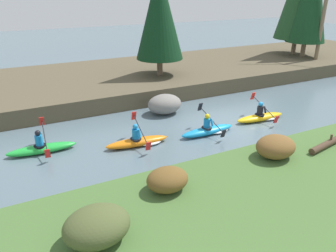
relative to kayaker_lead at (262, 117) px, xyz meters
name	(u,v)px	position (x,y,z in m)	size (l,w,h in m)	color
ground_plane	(239,125)	(-1.41, 0.04, -0.20)	(90.00, 90.00, 0.00)	slate
riverbank_far	(160,74)	(-1.41, 9.14, 0.26)	(44.00, 9.62, 0.92)	brown
conifer_tree_left	(159,13)	(-2.21, 7.40, 4.54)	(2.98, 2.98, 6.57)	brown
bare_tree_mid_upstream	(323,13)	(10.96, 6.36, 4.23)	(4.08, 4.03, 7.45)	#7A664C
shrub_clump_nearest	(97,226)	(-9.92, -5.57, 1.03)	(1.56, 1.30, 0.84)	#4C562D
shrub_clump_second	(167,180)	(-7.55, -4.42, 0.94)	(1.24, 1.04, 0.67)	brown
shrub_clump_third	(276,147)	(-3.33, -4.30, 0.99)	(1.43, 1.19, 0.77)	brown
kayaker_lead	(262,117)	(0.00, 0.00, 0.00)	(2.78, 2.07, 1.20)	yellow
kayaker_middle	(210,130)	(-3.28, -0.20, 0.00)	(2.77, 2.06, 1.20)	#1993D6
kayaker_trailing	(140,141)	(-6.60, 0.13, 0.00)	(2.79, 2.07, 1.20)	orange
kayaker_far_back	(42,148)	(-10.40, 1.28, 0.02)	(2.79, 2.07, 1.20)	green
boulder_midstream	(165,104)	(-3.97, 3.09, 0.32)	(1.84, 1.44, 1.04)	gray
driftwood_log	(327,144)	(-1.04, -4.59, 0.73)	(2.12, 0.62, 0.44)	#4C3828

